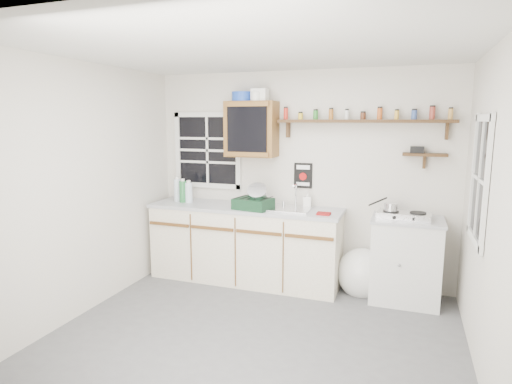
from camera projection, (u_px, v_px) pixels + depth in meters
room at (254, 201)px, 3.62m from camera, size 3.64×3.24×2.54m
main_cabinet at (245, 243)px, 5.16m from camera, size 2.31×0.63×0.92m
right_cabinet at (405, 260)px, 4.57m from camera, size 0.73×0.57×0.91m
sink at (288, 208)px, 4.90m from camera, size 0.52×0.44×0.29m
upper_cabinet at (251, 129)px, 5.05m from camera, size 0.60×0.32×0.65m
upper_cabinet_clutter at (250, 96)px, 4.99m from camera, size 0.43×0.24×0.14m
spice_shelf at (364, 120)px, 4.67m from camera, size 1.91×0.18×0.35m
secondary_shelf at (422, 154)px, 4.53m from camera, size 0.45×0.16×0.24m
warning_sign at (303, 176)px, 5.08m from camera, size 0.22×0.02×0.30m
window_back at (208, 150)px, 5.44m from camera, size 0.93×0.03×0.98m
window_right at (480, 179)px, 3.51m from camera, size 0.03×0.78×1.08m
water_bottles at (183, 191)px, 5.32m from camera, size 0.27×0.13×0.31m
dish_rack at (255, 201)px, 4.90m from camera, size 0.46×0.38×0.31m
soap_bottle at (308, 199)px, 4.99m from camera, size 0.09×0.09×0.19m
rag at (324, 214)px, 4.63m from camera, size 0.15×0.12×0.02m
hotplate at (404, 215)px, 4.49m from camera, size 0.56×0.34×0.08m
saucepan at (390, 207)px, 4.52m from camera, size 0.32×0.26×0.16m
trash_bag at (362, 273)px, 4.80m from camera, size 0.48×0.44×0.55m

